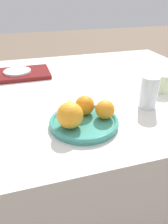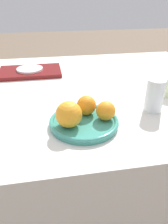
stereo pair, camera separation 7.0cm
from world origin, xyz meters
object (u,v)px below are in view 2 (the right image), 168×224
object	(u,v)px
water_glass	(155,96)
side_plate	(30,69)
orange_1	(86,105)
fruit_platter	(84,122)
orange_0	(69,114)
serving_tray	(30,72)
orange_2	(106,111)

from	to	relation	value
water_glass	side_plate	world-z (taller)	water_glass
orange_1	water_glass	size ratio (longest dim) A/B	0.55
orange_1	fruit_platter	bearing A→B (deg)	-109.76
fruit_platter	orange_0	distance (m)	0.07
water_glass	serving_tray	bearing A→B (deg)	133.18
orange_0	serving_tray	bearing A→B (deg)	104.21
orange_0	side_plate	bearing A→B (deg)	104.21
orange_0	side_plate	size ratio (longest dim) A/B	0.61
fruit_platter	orange_0	world-z (taller)	orange_0
orange_0	orange_2	bearing A→B (deg)	8.89
fruit_platter	water_glass	bearing A→B (deg)	11.75
orange_1	side_plate	size ratio (longest dim) A/B	0.48
orange_0	water_glass	distance (m)	0.33
fruit_platter	serving_tray	xyz separation A→B (m)	(-0.20, 0.55, -0.00)
orange_2	serving_tray	distance (m)	0.61
orange_0	water_glass	bearing A→B (deg)	13.39
orange_1	orange_0	bearing A→B (deg)	-135.80
serving_tray	orange_2	bearing A→B (deg)	-64.10
orange_0	orange_1	distance (m)	0.09
water_glass	orange_2	bearing A→B (deg)	-163.87
orange_0	orange_2	world-z (taller)	orange_0
orange_1	serving_tray	bearing A→B (deg)	112.76
orange_2	side_plate	bearing A→B (deg)	115.90
orange_1	orange_2	bearing A→B (deg)	-39.63
orange_0	water_glass	world-z (taller)	water_glass
orange_0	orange_1	world-z (taller)	orange_0
orange_2	side_plate	xyz separation A→B (m)	(-0.27, 0.55, -0.02)
orange_2	side_plate	distance (m)	0.61
fruit_platter	serving_tray	world-z (taller)	fruit_platter
side_plate	fruit_platter	bearing A→B (deg)	-70.43
serving_tray	side_plate	bearing A→B (deg)	-90.00
orange_0	side_plate	world-z (taller)	orange_0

